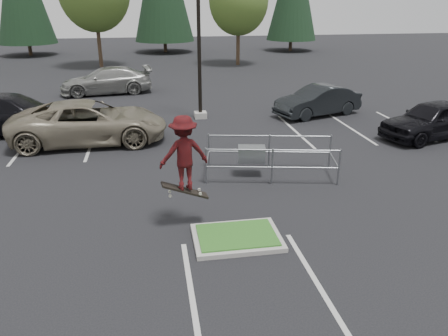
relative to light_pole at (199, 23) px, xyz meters
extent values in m
plane|color=black|center=(-0.50, -12.00, -4.56)|extent=(120.00, 120.00, 0.00)
cube|color=#9E9A93|center=(-0.50, -12.00, -4.50)|extent=(2.20, 1.60, 0.12)
cube|color=#246720|center=(-0.50, -12.00, -4.42)|extent=(1.95, 1.35, 0.05)
cube|color=beige|center=(-5.00, -3.00, -4.56)|extent=(0.12, 5.20, 0.01)
cube|color=beige|center=(-7.70, -3.00, -4.56)|extent=(0.12, 5.20, 0.01)
cube|color=beige|center=(4.00, -3.00, -4.56)|extent=(0.12, 5.20, 0.01)
cube|color=beige|center=(6.70, -3.00, -4.56)|extent=(0.12, 5.20, 0.01)
cube|color=beige|center=(9.40, -3.00, -4.56)|extent=(0.12, 5.20, 0.01)
cube|color=beige|center=(-1.85, -15.00, -4.56)|extent=(0.12, 6.00, 0.01)
cube|color=beige|center=(0.85, -15.00, -4.56)|extent=(0.12, 6.00, 0.01)
cube|color=#9E9A93|center=(0.00, 0.00, -4.41)|extent=(0.60, 0.60, 0.30)
cylinder|color=black|center=(0.00, 0.00, 0.44)|extent=(0.18, 0.18, 10.00)
cylinder|color=#38281C|center=(-6.50, 18.50, -2.81)|extent=(0.32, 0.32, 3.50)
cylinder|color=#38281C|center=(5.50, 17.80, -3.04)|extent=(0.32, 0.32, 3.04)
ellipsoid|color=#336725|center=(5.50, 17.80, 0.88)|extent=(5.12, 5.12, 5.89)
sphere|color=#336725|center=(6.10, 17.50, 0.24)|extent=(3.20, 3.20, 3.20)
sphere|color=#336725|center=(5.00, 18.20, 0.40)|extent=(3.52, 3.52, 3.52)
cylinder|color=#38281C|center=(-14.50, 28.00, -3.96)|extent=(0.36, 0.36, 1.20)
cylinder|color=#38281C|center=(-0.50, 28.50, -3.96)|extent=(0.36, 0.36, 1.20)
cylinder|color=#38281C|center=(13.50, 27.50, -3.96)|extent=(0.36, 0.36, 1.20)
cylinder|color=gray|center=(-0.80, -8.31, -3.94)|extent=(0.06, 0.06, 1.24)
cylinder|color=gray|center=(-0.51, -6.84, -3.94)|extent=(0.06, 0.06, 1.24)
cylinder|color=gray|center=(1.30, -8.74, -3.94)|extent=(0.06, 0.06, 1.24)
cylinder|color=gray|center=(1.60, -7.26, -3.94)|extent=(0.06, 0.06, 1.24)
cylinder|color=gray|center=(3.41, -9.16, -3.94)|extent=(0.06, 0.06, 1.24)
cylinder|color=gray|center=(3.71, -7.69, -3.94)|extent=(0.06, 0.06, 1.24)
cylinder|color=gray|center=(1.30, -8.74, -3.97)|extent=(4.22, 0.90, 0.05)
cylinder|color=gray|center=(1.30, -8.74, -3.38)|extent=(4.22, 0.90, 0.05)
cylinder|color=gray|center=(1.60, -7.26, -3.97)|extent=(4.22, 0.90, 0.05)
cylinder|color=gray|center=(1.60, -7.26, -3.38)|extent=(4.22, 0.90, 0.05)
cube|color=gray|center=(0.82, -7.87, -3.79)|extent=(1.01, 0.73, 0.52)
cube|color=black|center=(-1.70, -11.00, -3.54)|extent=(1.24, 0.47, 0.52)
cylinder|color=beige|center=(-2.09, -11.13, -3.61)|extent=(0.08, 0.05, 0.08)
cylinder|color=beige|center=(-2.09, -10.87, -3.61)|extent=(0.08, 0.05, 0.08)
cylinder|color=beige|center=(-1.31, -11.13, -3.61)|extent=(0.08, 0.05, 0.08)
cylinder|color=beige|center=(-1.31, -10.87, -3.61)|extent=(0.08, 0.05, 0.08)
imported|color=maroon|center=(-1.70, -11.00, -2.51)|extent=(1.37, 0.94, 1.95)
imported|color=gray|center=(-5.00, -3.20, -3.68)|extent=(6.37, 3.03, 1.76)
imported|color=black|center=(-8.57, -1.26, -3.68)|extent=(6.20, 2.93, 1.75)
imported|color=black|center=(6.00, -0.50, -3.80)|extent=(4.85, 2.98, 1.51)
imported|color=black|center=(9.49, -5.00, -3.75)|extent=(5.10, 3.07, 1.63)
imported|color=gray|center=(-5.08, 6.91, -3.75)|extent=(5.84, 2.95, 1.63)
camera|label=1|loc=(-2.43, -21.42, 1.19)|focal=35.00mm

